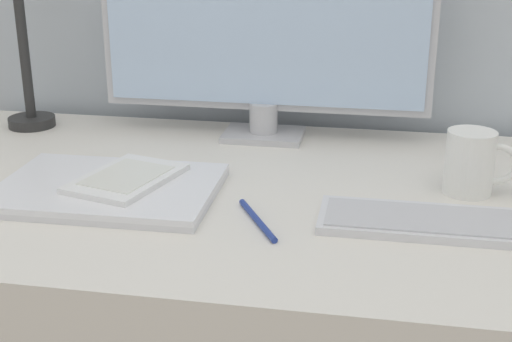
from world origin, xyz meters
The scene contains 6 objects.
monitor centered at (0.00, 0.43, 0.96)m, with size 0.63×0.11×0.41m.
keyboard centered at (0.29, 0.06, 0.74)m, with size 0.28×0.12×0.01m.
laptop centered at (-0.19, 0.09, 0.75)m, with size 0.34×0.24×0.02m.
ereader centered at (-0.16, 0.10, 0.76)m, with size 0.17×0.21×0.01m.
coffee_mug centered at (0.36, 0.20, 0.79)m, with size 0.11×0.08×0.10m.
pen centered at (0.06, 0.03, 0.74)m, with size 0.08×0.13×0.01m.
Camera 1 is at (0.22, -0.88, 1.15)m, focal length 50.00 mm.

